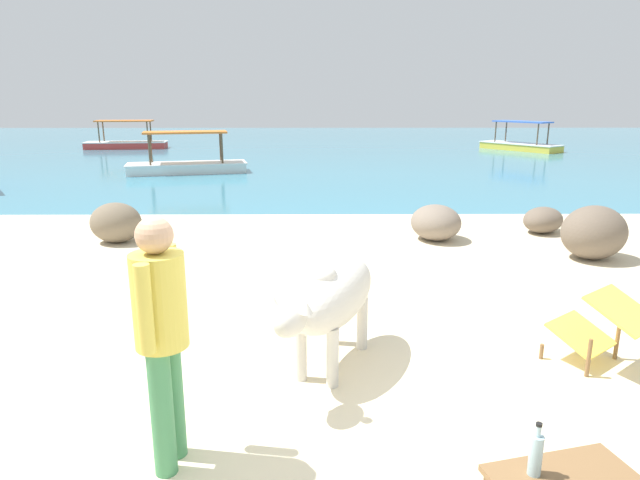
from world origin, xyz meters
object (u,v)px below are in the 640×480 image
object	(u,v)px
deck_chair_far	(601,324)
person_standing	(161,326)
cow	(331,296)
boat_yellow	(520,144)
boat_red	(126,143)
boat_white	(187,164)
bottle	(536,454)

from	to	relation	value
deck_chair_far	person_standing	size ratio (longest dim) A/B	0.57
cow	person_standing	world-z (taller)	person_standing
boat_yellow	boat_red	bearing A→B (deg)	51.61
person_standing	boat_yellow	world-z (taller)	person_standing
person_standing	boat_red	xyz separation A→B (m)	(-7.89, 22.79, -0.70)
deck_chair_far	boat_red	world-z (taller)	boat_red
boat_yellow	boat_white	bearing A→B (deg)	84.54
person_standing	boat_yellow	bearing A→B (deg)	-109.04
deck_chair_far	boat_white	bearing A→B (deg)	-11.28
deck_chair_far	boat_white	world-z (taller)	boat_white
cow	bottle	bearing A→B (deg)	49.83
boat_red	boat_yellow	distance (m)	18.06
deck_chair_far	person_standing	xyz separation A→B (m)	(-3.38, -1.30, 0.56)
person_standing	boat_red	bearing A→B (deg)	-64.99
cow	deck_chair_far	bearing A→B (deg)	112.69
boat_white	bottle	bearing A→B (deg)	-84.09
cow	boat_white	xyz separation A→B (m)	(-4.17, 12.90, -0.39)
cow	boat_white	size ratio (longest dim) A/B	0.45
boat_red	boat_white	xyz separation A→B (m)	(4.78, -8.57, 0.00)
boat_white	boat_red	bearing A→B (deg)	105.90
bottle	deck_chair_far	bearing A→B (deg)	55.55
bottle	boat_red	bearing A→B (deg)	112.97
person_standing	deck_chair_far	bearing A→B (deg)	-153.06
cow	deck_chair_far	world-z (taller)	cow
boat_red	cow	bearing A→B (deg)	107.00
boat_yellow	person_standing	bearing A→B (deg)	119.87
boat_yellow	boat_white	distance (m)	15.25
bottle	boat_yellow	size ratio (longest dim) A/B	0.08
deck_chair_far	boat_white	xyz separation A→B (m)	(-6.49, 12.92, -0.13)
bottle	boat_red	distance (m)	25.46
deck_chair_far	cow	bearing A→B (deg)	51.55
cow	boat_yellow	distance (m)	22.39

